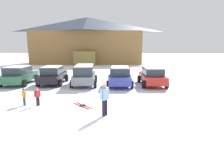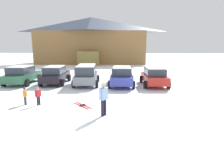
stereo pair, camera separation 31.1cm
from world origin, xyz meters
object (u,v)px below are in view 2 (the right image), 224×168
object	(u,v)px
parked_black_sedan	(55,75)
parked_red_sedan	(154,76)
ski_lodge	(92,40)
skier_adult_in_blue_parka	(104,97)
parked_blue_hatchback	(122,76)
skier_child_in_red_jacket	(38,95)
skier_child_in_orange_jacket	(25,95)
pair_of_skis	(82,105)
parked_green_coupe	(22,75)
parked_grey_wagon	(86,74)

from	to	relation	value
parked_black_sedan	parked_red_sedan	size ratio (longest dim) A/B	1.00
ski_lodge	skier_adult_in_blue_parka	xyz separation A→B (m)	(4.88, -29.29, -3.38)
parked_black_sedan	parked_blue_hatchback	bearing A→B (deg)	-4.36
skier_adult_in_blue_parka	parked_blue_hatchback	bearing A→B (deg)	83.36
parked_blue_hatchback	parked_red_sedan	world-z (taller)	parked_blue_hatchback
parked_blue_hatchback	skier_adult_in_blue_parka	distance (m)	7.72
skier_child_in_red_jacket	parked_red_sedan	bearing A→B (deg)	38.63
ski_lodge	parked_black_sedan	size ratio (longest dim) A/B	4.87
skier_child_in_orange_jacket	skier_child_in_red_jacket	size ratio (longest dim) A/B	0.94
parked_red_sedan	skier_adult_in_blue_parka	world-z (taller)	skier_adult_in_blue_parka
skier_child_in_orange_jacket	skier_adult_in_blue_parka	xyz separation A→B (m)	(4.73, -1.61, 0.38)
skier_child_in_red_jacket	skier_adult_in_blue_parka	distance (m)	4.25
ski_lodge	pair_of_skis	world-z (taller)	ski_lodge
parked_green_coupe	parked_blue_hatchback	world-z (taller)	parked_blue_hatchback
parked_grey_wagon	skier_adult_in_blue_parka	world-z (taller)	parked_grey_wagon
parked_grey_wagon	parked_red_sedan	xyz separation A→B (m)	(5.86, -0.11, -0.13)
parked_blue_hatchback	pair_of_skis	distance (m)	6.57
skier_adult_in_blue_parka	parked_black_sedan	bearing A→B (deg)	122.04
ski_lodge	skier_child_in_orange_jacket	bearing A→B (deg)	-89.70
parked_blue_hatchback	parked_red_sedan	bearing A→B (deg)	-0.44
ski_lodge	parked_black_sedan	distance (m)	21.47
parked_grey_wagon	skier_child_in_red_jacket	world-z (taller)	parked_grey_wagon
skier_child_in_red_jacket	pair_of_skis	bearing A→B (deg)	-0.47
parked_red_sedan	ski_lodge	bearing A→B (deg)	111.55
parked_grey_wagon	parked_blue_hatchback	bearing A→B (deg)	-1.72
parked_grey_wagon	parked_red_sedan	world-z (taller)	parked_grey_wagon
skier_child_in_red_jacket	skier_adult_in_blue_parka	size ratio (longest dim) A/B	0.63
parked_blue_hatchback	parked_green_coupe	bearing A→B (deg)	178.34
parked_green_coupe	skier_child_in_red_jacket	world-z (taller)	parked_green_coupe
parked_black_sedan	parked_grey_wagon	size ratio (longest dim) A/B	0.95
skier_adult_in_blue_parka	parked_red_sedan	bearing A→B (deg)	64.33
skier_child_in_orange_jacket	pair_of_skis	bearing A→B (deg)	-1.06
ski_lodge	skier_child_in_orange_jacket	world-z (taller)	ski_lodge
parked_blue_hatchback	skier_child_in_red_jacket	xyz separation A→B (m)	(-4.82, -6.10, -0.23)
parked_blue_hatchback	skier_child_in_orange_jacket	distance (m)	8.27
parked_black_sedan	parked_red_sedan	bearing A→B (deg)	-3.11
skier_adult_in_blue_parka	skier_child_in_orange_jacket	bearing A→B (deg)	161.25
ski_lodge	parked_blue_hatchback	bearing A→B (deg)	-75.06
ski_lodge	parked_red_sedan	world-z (taller)	ski_lodge
skier_child_in_red_jacket	parked_green_coupe	bearing A→B (deg)	122.93
parked_black_sedan	parked_grey_wagon	xyz separation A→B (m)	(2.89, -0.36, 0.12)
parked_red_sedan	skier_adult_in_blue_parka	distance (m)	8.48
parked_green_coupe	skier_child_in_orange_jacket	distance (m)	7.14
ski_lodge	skier_child_in_orange_jacket	size ratio (longest dim) A/B	20.79
parked_black_sedan	skier_child_in_orange_jacket	bearing A→B (deg)	-86.94
parked_green_coupe	parked_blue_hatchback	xyz separation A→B (m)	(8.94, -0.26, 0.01)
ski_lodge	parked_grey_wagon	bearing A→B (deg)	-82.88
parked_green_coupe	parked_blue_hatchback	bearing A→B (deg)	-1.66
parked_black_sedan	skier_child_in_red_jacket	distance (m)	6.66
skier_child_in_orange_jacket	parked_black_sedan	bearing A→B (deg)	93.06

